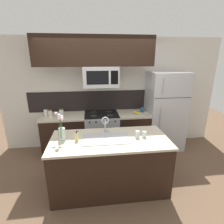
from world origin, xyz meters
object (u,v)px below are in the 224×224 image
object	(u,v)px
stove_range	(102,132)
storage_jar_medium	(50,113)
flower_vase	(62,130)
sink_faucet	(105,122)
refrigerator	(165,111)
storage_jar_tall	(46,112)
microwave	(101,77)
spare_glass	(144,134)
storage_jar_short	(61,112)
banana_bunch	(138,113)
drinking_glass	(137,134)
dish_soap_bottle	(77,137)
coffee_tin	(142,110)

from	to	relation	value
stove_range	storage_jar_medium	xyz separation A→B (m)	(-1.12, -0.03, 0.53)
flower_vase	sink_faucet	bearing A→B (deg)	13.95
refrigerator	storage_jar_tall	xyz separation A→B (m)	(-2.74, 0.01, 0.07)
stove_range	storage_jar_tall	size ratio (longest dim) A/B	5.32
storage_jar_tall	microwave	bearing A→B (deg)	-2.55
refrigerator	spare_glass	xyz separation A→B (m)	(-0.90, -1.28, 0.04)
storage_jar_tall	sink_faucet	xyz separation A→B (m)	(1.23, -1.07, 0.11)
stove_range	spare_glass	distance (m)	1.49
stove_range	storage_jar_short	world-z (taller)	storage_jar_short
storage_jar_short	banana_bunch	world-z (taller)	storage_jar_short
refrigerator	banana_bunch	xyz separation A→B (m)	(-0.69, -0.08, 0.01)
sink_faucet	storage_jar_short	bearing A→B (deg)	131.19
banana_bunch	refrigerator	bearing A→B (deg)	6.77
sink_faucet	stove_range	bearing A→B (deg)	90.28
storage_jar_medium	storage_jar_tall	bearing A→B (deg)	149.78
stove_range	spare_glass	xyz separation A→B (m)	(0.62, -1.26, 0.50)
drinking_glass	spare_glass	xyz separation A→B (m)	(0.12, 0.01, -0.01)
banana_bunch	storage_jar_short	bearing A→B (deg)	178.44
storage_jar_medium	storage_jar_short	bearing A→B (deg)	2.75
storage_jar_tall	drinking_glass	bearing A→B (deg)	-37.02
spare_glass	flower_vase	size ratio (longest dim) A/B	0.22
storage_jar_tall	banana_bunch	distance (m)	2.06
stove_range	dish_soap_bottle	xyz separation A→B (m)	(-0.47, -1.26, 0.52)
microwave	flower_vase	distance (m)	1.53
storage_jar_tall	banana_bunch	world-z (taller)	storage_jar_tall
refrigerator	spare_glass	distance (m)	1.57
refrigerator	sink_faucet	world-z (taller)	refrigerator
stove_range	flower_vase	bearing A→B (deg)	-120.03
storage_jar_short	spare_glass	distance (m)	1.96
coffee_tin	spare_glass	size ratio (longest dim) A/B	1.07
microwave	banana_bunch	size ratio (longest dim) A/B	3.95
flower_vase	coffee_tin	bearing A→B (deg)	37.11
banana_bunch	drinking_glass	world-z (taller)	drinking_glass
sink_faucet	dish_soap_bottle	size ratio (longest dim) A/B	1.85
banana_bunch	dish_soap_bottle	world-z (taller)	dish_soap_bottle
microwave	sink_faucet	size ratio (longest dim) A/B	2.43
banana_bunch	sink_faucet	size ratio (longest dim) A/B	0.62
microwave	flower_vase	bearing A→B (deg)	-120.47
stove_range	microwave	distance (m)	1.30
coffee_tin	dish_soap_bottle	xyz separation A→B (m)	(-1.43, -1.31, 0.01)
microwave	spare_glass	distance (m)	1.60
microwave	storage_jar_tall	bearing A→B (deg)	177.45
banana_bunch	drinking_glass	distance (m)	1.25
banana_bunch	dish_soap_bottle	xyz separation A→B (m)	(-1.30, -1.20, 0.05)
storage_jar_tall	sink_faucet	world-z (taller)	sink_faucet
storage_jar_tall	stove_range	bearing A→B (deg)	-1.57
coffee_tin	spare_glass	bearing A→B (deg)	-104.69
refrigerator	drinking_glass	size ratio (longest dim) A/B	15.51
storage_jar_tall	dish_soap_bottle	bearing A→B (deg)	-59.67
stove_range	storage_jar_short	size ratio (longest dim) A/B	5.46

